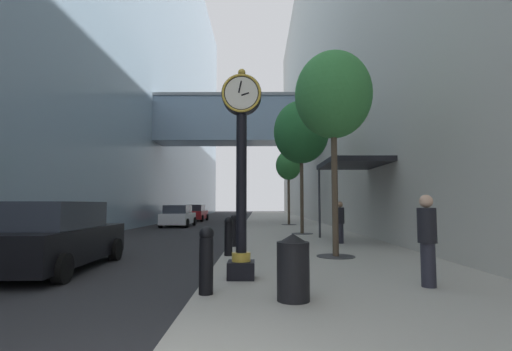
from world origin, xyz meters
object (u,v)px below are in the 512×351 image
Objects in this scene: bollard_nearest at (206,259)px; car_white_mid at (178,216)px; street_tree_near at (333,96)px; pedestrian_by_clock at (427,238)px; car_black_far at (59,237)px; bollard_fourth at (234,230)px; street_tree_mid_near at (301,132)px; street_tree_mid_far at (289,166)px; pedestrian_walking at (340,221)px; car_red_near at (196,213)px; trash_bin at (293,266)px; bollard_third at (228,235)px; street_clock at (241,161)px.

car_white_mid is (-5.01, 20.74, 0.03)m from bollard_nearest.
pedestrian_by_clock is at bearing -76.97° from street_tree_near.
car_black_far reaches higher than car_white_mid.
bollard_fourth is 0.24× the size of car_black_far.
street_tree_mid_far is at bearing 90.00° from street_tree_mid_near.
street_tree_near is (3.13, 4.45, 4.15)m from bollard_nearest.
pedestrian_walking reaches higher than car_white_mid.
car_red_near is 26.73m from car_black_far.
pedestrian_by_clock is at bearing -16.17° from car_black_far.
bollard_nearest is 0.16× the size of street_tree_mid_near.
street_tree_near is (3.13, -2.52, 4.15)m from bollard_fourth.
street_tree_mid_far reaches higher than car_black_far.
trash_bin is at bearing -107.25° from pedestrian_walking.
bollard_nearest is at bearing -116.81° from pedestrian_walking.
street_tree_mid_far reaches higher than car_red_near.
trash_bin is 30.77m from car_red_near.
car_white_mid is 17.83m from car_black_far.
bollard_third is 16.85m from car_white_mid.
street_tree_mid_far is (3.13, 13.83, 3.74)m from bollard_fourth.
trash_bin is at bearing -159.44° from pedestrian_by_clock.
street_tree_near is at bearing 11.77° from car_black_far.
street_tree_mid_near reaches higher than car_black_far.
pedestrian_walking is at bearing 89.76° from pedestrian_by_clock.
car_black_far reaches higher than trash_bin.
street_tree_mid_far is at bearing 92.54° from pedestrian_by_clock.
bollard_fourth is at bearing 44.36° from car_black_far.
street_tree_mid_near is 8.23m from street_tree_mid_far.
trash_bin is (0.91, -1.70, -1.88)m from street_clock.
trash_bin is (-1.69, -13.03, -4.71)m from street_tree_mid_near.
street_tree_near is 3.76× the size of pedestrian_walking.
street_tree_mid_near is 4.27× the size of pedestrian_walking.
pedestrian_walking is (2.62, 8.44, 0.31)m from trash_bin.
street_clock reaches higher than bollard_third.
street_clock is at bearing -117.64° from pedestrian_walking.
bollard_nearest is 1.08× the size of trash_bin.
bollard_nearest reaches higher than trash_bin.
car_red_near is at bearing 107.63° from pedestrian_by_clock.
bollard_nearest is 4.65m from bollard_third.
street_tree_mid_far is 19.63m from car_black_far.
street_tree_near reaches higher than bollard_nearest.
bollard_fourth is 14.67m from street_tree_mid_far.
trash_bin is at bearing -109.21° from street_tree_near.
bollard_third is 0.67× the size of pedestrian_by_clock.
street_tree_mid_near is 1.46× the size of car_black_far.
bollard_third is 2.32m from bollard_fourth.
car_white_mid is at bearing 103.57° from bollard_nearest.
bollard_nearest is at bearing -35.41° from car_black_far.
car_white_mid is (0.20, -8.90, -0.00)m from car_red_near.
car_red_near is (-8.34, 17.01, -4.62)m from street_tree_mid_near.
street_tree_near is at bearing 54.86° from bollard_nearest.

